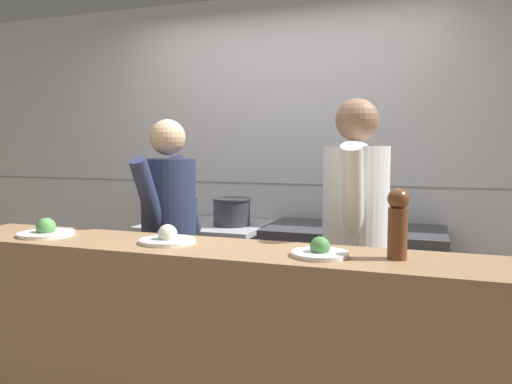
{
  "coord_description": "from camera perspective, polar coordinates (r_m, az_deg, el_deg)",
  "views": [
    {
      "loc": [
        1.11,
        -2.25,
        1.44
      ],
      "look_at": [
        0.05,
        0.75,
        1.15
      ],
      "focal_mm": 35.0,
      "sensor_mm": 36.0,
      "label": 1
    }
  ],
  "objects": [
    {
      "name": "mixing_bowl_steel",
      "position": [
        3.41,
        14.2,
        -3.33
      ],
      "size": [
        0.29,
        0.29,
        0.1
      ],
      "color": "#B7BABF",
      "rests_on": "prep_counter"
    },
    {
      "name": "stock_pot",
      "position": [
        3.84,
        -8.47,
        -1.99
      ],
      "size": [
        0.25,
        0.25,
        0.18
      ],
      "color": "#B7BABF",
      "rests_on": "oven_range"
    },
    {
      "name": "plated_dish_appetiser",
      "position": [
        2.36,
        -10.08,
        -5.23
      ],
      "size": [
        0.26,
        0.26,
        0.09
      ],
      "color": "white",
      "rests_on": "pass_counter"
    },
    {
      "name": "prep_counter",
      "position": [
        3.54,
        11.1,
        -11.24
      ],
      "size": [
        1.18,
        0.65,
        0.89
      ],
      "color": "#38383D",
      "rests_on": "ground_plane"
    },
    {
      "name": "chef_sous",
      "position": [
        2.69,
        11.24,
        -5.62
      ],
      "size": [
        0.37,
        0.74,
        1.69
      ],
      "rotation": [
        0.0,
        0.0,
        0.07
      ],
      "color": "black",
      "rests_on": "ground_plane"
    },
    {
      "name": "pepper_mill",
      "position": [
        2.04,
        15.9,
        -3.32
      ],
      "size": [
        0.08,
        0.08,
        0.28
      ],
      "color": "brown",
      "rests_on": "pass_counter"
    },
    {
      "name": "pass_counter",
      "position": [
        2.41,
        -5.62,
        -17.94
      ],
      "size": [
        2.72,
        0.45,
        0.99
      ],
      "color": "#93704C",
      "rests_on": "ground_plane"
    },
    {
      "name": "oven_range",
      "position": [
        3.85,
        -5.54,
        -9.96
      ],
      "size": [
        0.89,
        0.71,
        0.87
      ],
      "color": "#232326",
      "rests_on": "ground_plane"
    },
    {
      "name": "sauce_pot",
      "position": [
        3.63,
        -2.79,
        -2.19
      ],
      "size": [
        0.28,
        0.28,
        0.2
      ],
      "color": "#2D2D33",
      "rests_on": "oven_range"
    },
    {
      "name": "plated_dish_dessert",
      "position": [
        2.06,
        7.33,
        -6.74
      ],
      "size": [
        0.24,
        0.24,
        0.08
      ],
      "color": "white",
      "rests_on": "pass_counter"
    },
    {
      "name": "plated_dish_main",
      "position": [
        2.72,
        -22.86,
        -4.15
      ],
      "size": [
        0.27,
        0.27,
        0.1
      ],
      "color": "white",
      "rests_on": "pass_counter"
    },
    {
      "name": "wall_back_tiled",
      "position": [
        3.92,
        3.1,
        3.16
      ],
      "size": [
        8.0,
        0.06,
        2.6
      ],
      "color": "silver",
      "rests_on": "ground_plane"
    },
    {
      "name": "chef_head_cook",
      "position": [
        3.05,
        -9.9,
        -5.23
      ],
      "size": [
        0.34,
        0.7,
        1.6
      ],
      "rotation": [
        0.0,
        0.0,
        -0.05
      ],
      "color": "black",
      "rests_on": "ground_plane"
    }
  ]
}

